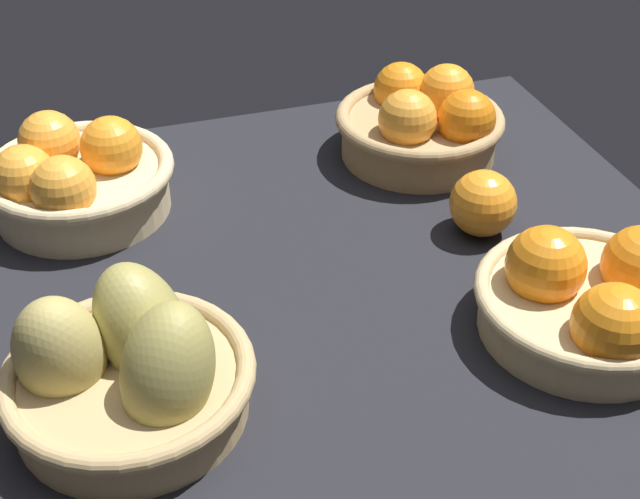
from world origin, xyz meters
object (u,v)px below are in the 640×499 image
(basket_near_right, at_px, (591,299))
(basket_far_right, at_px, (423,122))
(basket_near_left_pears, at_px, (127,370))
(loose_orange_front_gap, at_px, (483,203))
(basket_far_left, at_px, (75,177))

(basket_near_right, relative_size, basket_far_right, 1.02)
(basket_far_right, bearing_deg, basket_near_left_pears, -140.93)
(basket_near_right, bearing_deg, basket_far_right, 92.62)
(basket_near_right, bearing_deg, loose_orange_front_gap, 96.61)
(basket_far_right, bearing_deg, loose_orange_front_gap, -91.49)
(basket_near_right, height_order, basket_near_left_pears, basket_near_left_pears)
(basket_far_left, xyz_separation_m, basket_near_left_pears, (0.01, -0.33, -0.00))
(basket_near_left_pears, bearing_deg, basket_far_left, 92.08)
(basket_far_right, height_order, basket_near_left_pears, basket_near_left_pears)
(basket_far_right, height_order, loose_orange_front_gap, basket_far_right)
(basket_far_left, height_order, basket_near_left_pears, basket_near_left_pears)
(loose_orange_front_gap, bearing_deg, basket_far_left, 157.23)
(basket_far_right, relative_size, loose_orange_front_gap, 2.83)
(basket_near_right, xyz_separation_m, basket_near_left_pears, (-0.42, 0.03, 0.01))
(basket_near_right, relative_size, loose_orange_front_gap, 2.90)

